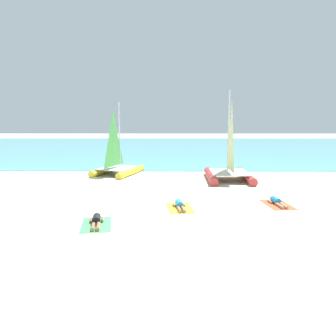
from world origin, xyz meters
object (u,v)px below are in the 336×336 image
sailboat_yellow (117,164)px  sunbather_right (277,202)px  towel_middle (180,208)px  sailboat_red (229,167)px  towel_right (277,205)px  sunbather_left (96,221)px  towel_left (96,224)px  sunbather_middle (180,205)px

sailboat_yellow → sunbather_right: 12.00m
sunbather_right → towel_middle: bearing=-176.6°
sailboat_red → sunbather_right: (1.19, -6.02, -0.72)m
towel_middle → towel_right: same height
sailboat_red → sunbather_left: bearing=-124.9°
towel_left → sunbather_left: size_ratio=1.21×
sailboat_yellow → towel_middle: bearing=-46.6°
sailboat_red → sunbather_right: 6.18m
sailboat_yellow → sailboat_red: size_ratio=0.89×
sunbather_middle → towel_right: sunbather_middle is taller
sunbather_left → sunbather_middle: (3.23, 2.29, 0.00)m
sunbather_right → sailboat_red: bearing=95.8°
sailboat_yellow → sunbather_middle: bearing=-46.5°
sailboat_yellow → towel_left: (0.99, -11.14, -0.76)m
sailboat_yellow → sunbather_left: (0.98, -11.08, -0.63)m
sailboat_yellow → sailboat_red: 7.89m
sunbather_middle → towel_middle: bearing=-90.0°
sunbather_left → towel_right: size_ratio=0.82×
towel_middle → sunbather_right: (4.56, 0.71, 0.13)m
sunbather_right → towel_right: bearing=-90.0°
towel_middle → sunbather_middle: sunbather_middle is taller
towel_middle → sailboat_red: bearing=63.4°
towel_middle → towel_right: (4.57, 0.64, 0.00)m
sunbather_left → towel_left: bearing=-90.0°
towel_left → sunbather_left: sunbather_left is taller
sunbather_left → sailboat_yellow: bearing=85.5°
sailboat_red → towel_right: size_ratio=3.02×
towel_middle → sunbather_middle: 0.14m
sunbather_left → sunbather_middle: 3.96m
sunbather_left → towel_right: sunbather_left is taller
sunbather_right → towel_left: bearing=-164.4°
towel_right → sailboat_red: bearing=101.1°
sailboat_yellow → towel_middle: size_ratio=2.69×
sailboat_yellow → sunbather_right: size_ratio=3.26×
towel_left → towel_middle: same height
sailboat_yellow → sunbather_right: (8.78, -8.15, -0.63)m
sunbather_right → sailboat_yellow: bearing=131.7°
sunbather_left → sunbather_middle: size_ratio=1.00×
sailboat_red → towel_middle: sailboat_red is taller
sunbather_left → sailboat_red: bearing=44.0°
towel_right → sunbather_right: 0.14m
sunbather_middle → sunbather_left: bearing=-151.5°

